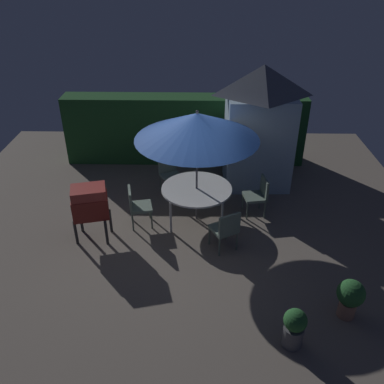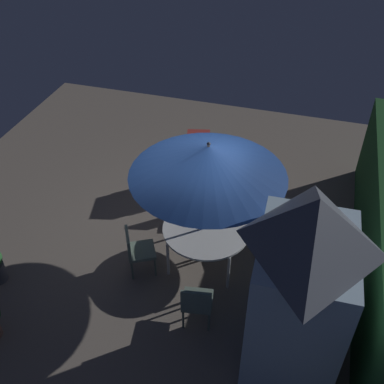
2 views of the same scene
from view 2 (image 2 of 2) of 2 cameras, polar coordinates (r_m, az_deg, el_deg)
ground_plane at (r=8.83m, az=-1.26°, el=-5.93°), size 11.00×11.00×0.00m
garden_shed at (r=6.25m, az=13.41°, el=-11.26°), size 1.70×1.32×2.99m
patio_table at (r=7.96m, az=1.79°, el=-4.71°), size 1.52×1.52×0.78m
patio_umbrella at (r=7.04m, az=2.03°, el=3.93°), size 2.51×2.51×2.52m
bbq_grill at (r=9.64m, az=0.77°, el=5.00°), size 0.80×0.65×1.20m
chair_near_shed at (r=9.08m, az=2.19°, el=-0.03°), size 0.55×0.55×0.90m
chair_far_side at (r=7.99m, az=-6.95°, el=-7.02°), size 0.62×0.63×0.90m
chair_toward_hedge at (r=7.19m, az=0.62°, el=-13.54°), size 0.53×0.53×0.90m
chair_toward_house at (r=8.47m, az=10.83°, el=-4.25°), size 0.63×0.63×0.90m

